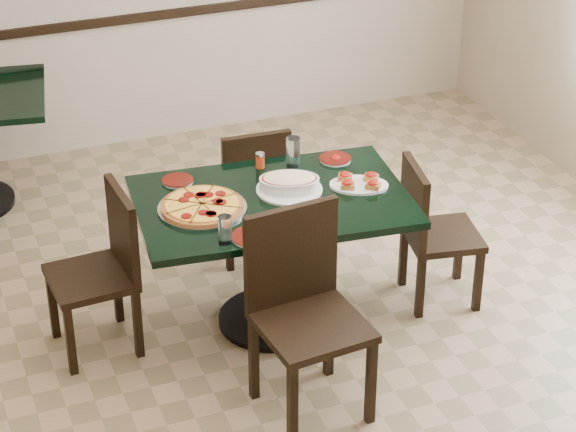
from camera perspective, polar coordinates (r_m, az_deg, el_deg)
name	(u,v)px	position (r m, az deg, el deg)	size (l,w,h in m)	color
floor	(282,357)	(5.78, -0.30, -7.16)	(5.50, 5.50, 0.00)	#917453
room_shell	(338,8)	(7.00, 2.56, 10.50)	(5.50, 5.50, 5.50)	white
main_table	(272,229)	(5.74, -0.80, -0.69)	(1.45, 1.01, 0.75)	black
chair_far	(252,187)	(6.36, -1.84, 1.48)	(0.41, 0.41, 0.84)	black
chair_near	(303,301)	(5.19, 0.75, -4.32)	(0.51, 0.51, 1.00)	black
chair_right	(430,227)	(6.03, 7.23, -0.55)	(0.44, 0.44, 0.82)	black
chair_left	(105,263)	(5.69, -9.27, -2.36)	(0.43, 0.43, 0.87)	black
pepperoni_pizza	(202,206)	(5.56, -4.38, 0.51)	(0.44, 0.44, 0.04)	silver
lasagna_casserole	(289,183)	(5.70, 0.06, 1.70)	(0.35, 0.34, 0.09)	silver
bread_basket	(310,213)	(5.44, 1.13, 0.15)	(0.22, 0.16, 0.09)	brown
bruschetta_platter	(359,182)	(5.76, 3.63, 1.72)	(0.36, 0.32, 0.05)	silver
side_plate_near	(252,237)	(5.30, -1.82, -1.06)	(0.20, 0.20, 0.02)	silver
side_plate_far_r	(335,159)	(6.02, 2.42, 2.92)	(0.17, 0.17, 0.03)	silver
side_plate_far_l	(178,181)	(5.82, -5.63, 1.80)	(0.16, 0.16, 0.02)	silver
napkin_setting	(268,228)	(5.39, -1.00, -0.60)	(0.14, 0.14, 0.01)	silver
water_glass_a	(293,152)	(5.93, 0.26, 3.29)	(0.07, 0.07, 0.16)	silver
water_glass_b	(225,230)	(5.24, -3.22, -0.70)	(0.07, 0.07, 0.14)	silver
pepper_shaker	(260,160)	(5.93, -1.43, 2.86)	(0.05, 0.05, 0.08)	#C13C14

